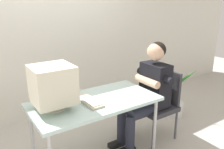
% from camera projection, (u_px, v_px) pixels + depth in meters
% --- Properties ---
extents(wall_back, '(8.00, 0.10, 3.00)m').
position_uv_depth(wall_back, '(65.00, 19.00, 3.52)').
color(wall_back, silver).
rests_on(wall_back, ground_plane).
extents(desk, '(1.36, 0.70, 0.74)m').
position_uv_depth(desk, '(95.00, 105.00, 2.49)').
color(desk, '#B7B7BC').
rests_on(desk, ground_plane).
extents(crt_monitor, '(0.39, 0.36, 0.44)m').
position_uv_depth(crt_monitor, '(53.00, 85.00, 2.19)').
color(crt_monitor, beige).
rests_on(crt_monitor, desk).
extents(keyboard, '(0.15, 0.43, 0.03)m').
position_uv_depth(keyboard, '(88.00, 100.00, 2.43)').
color(keyboard, beige).
rests_on(keyboard, desk).
extents(office_chair, '(0.46, 0.46, 0.90)m').
position_uv_depth(office_chair, '(159.00, 101.00, 3.04)').
color(office_chair, '#4C4C51').
rests_on(office_chair, ground_plane).
extents(person_seated, '(0.74, 0.57, 1.29)m').
position_uv_depth(person_seated, '(148.00, 89.00, 2.87)').
color(person_seated, black).
rests_on(person_seated, ground_plane).
extents(potted_plant, '(0.69, 0.68, 0.84)m').
position_uv_depth(potted_plant, '(174.00, 96.00, 3.64)').
color(potted_plant, silver).
rests_on(potted_plant, ground_plane).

